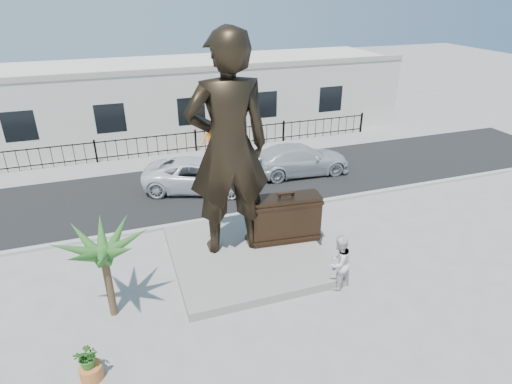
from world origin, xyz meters
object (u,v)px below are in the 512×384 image
statue (228,148)px  car_white (201,175)px  tourist (339,263)px  suitcase (285,218)px

statue → car_white: bearing=-88.4°
tourist → statue: bearing=-71.4°
suitcase → statue: bearing=-179.9°
statue → tourist: (2.67, -2.97, -3.11)m
car_white → tourist: bearing=-143.1°
statue → car_white: size_ratio=1.42×
statue → tourist: size_ratio=3.98×
suitcase → tourist: size_ratio=1.32×
statue → suitcase: (2.00, -0.19, -2.87)m
statue → suitcase: statue is taller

